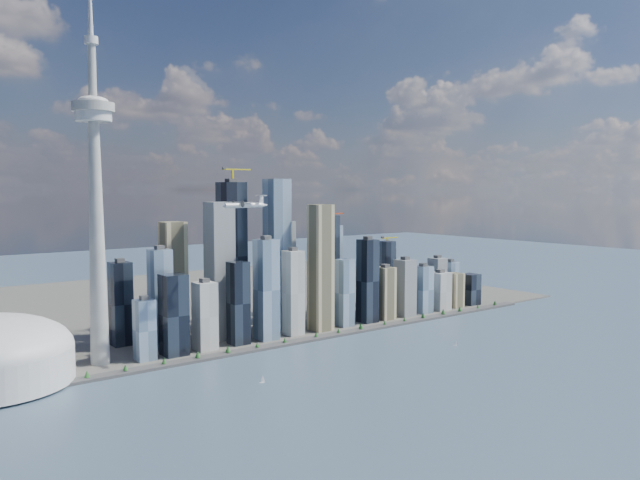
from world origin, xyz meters
TOP-DOWN VIEW (x-y plane):
  - ground at (0.00, 0.00)m, footprint 4000.00×4000.00m
  - seawall at (0.00, 250.00)m, footprint 1100.00×22.00m
  - land at (0.00, 700.00)m, footprint 1400.00×900.00m
  - shoreline_trees at (0.00, 250.00)m, footprint 960.53×7.20m
  - skyscraper_cluster at (59.61, 336.81)m, footprint 736.00×142.00m
  - needle_tower at (-300.00, 310.00)m, footprint 56.00×56.00m
  - airplane at (-131.64, 198.87)m, footprint 72.56×64.02m
  - sailboat_west at (-161.78, 107.26)m, footprint 7.74×3.50m
  - sailboat_east at (180.64, 85.03)m, footprint 6.10×3.73m

SIDE VIEW (x-z plane):
  - ground at x=0.00m, z-range 0.00..0.00m
  - land at x=0.00m, z-range 0.00..3.00m
  - seawall at x=0.00m, z-range 0.00..4.00m
  - sailboat_east at x=180.64m, z-range -1.56..7.15m
  - sailboat_west at x=-161.78m, z-range -1.92..8.80m
  - shoreline_trees at x=0.00m, z-range 4.38..13.18m
  - skyscraper_cluster at x=59.61m, z-range -52.65..227.44m
  - airplane at x=-131.64m, z-range 214.69..232.44m
  - needle_tower at x=-300.00m, z-range -39.41..511.09m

